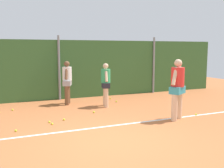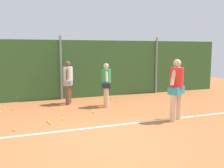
# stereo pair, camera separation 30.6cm
# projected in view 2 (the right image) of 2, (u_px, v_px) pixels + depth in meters

# --- Properties ---
(ground_plane) EXTENTS (25.75, 25.75, 0.00)m
(ground_plane) POSITION_uv_depth(u_px,v_px,m) (87.00, 122.00, 8.18)
(ground_plane) COLOR #B76638
(hedge_fence_backdrop) EXTENTS (16.74, 0.25, 2.62)m
(hedge_fence_backdrop) POSITION_uv_depth(u_px,v_px,m) (60.00, 70.00, 11.91)
(hedge_fence_backdrop) COLOR #386633
(hedge_fence_backdrop) RESTS_ON ground_plane
(fence_post_center) EXTENTS (0.10, 0.10, 2.81)m
(fence_post_center) POSITION_uv_depth(u_px,v_px,m) (61.00, 68.00, 11.74)
(fence_post_center) COLOR gray
(fence_post_center) RESTS_ON ground_plane
(fence_post_right) EXTENTS (0.10, 0.10, 2.81)m
(fence_post_right) POSITION_uv_depth(u_px,v_px,m) (156.00, 65.00, 13.49)
(fence_post_right) COLOR gray
(fence_post_right) RESTS_ON ground_plane
(court_baseline_paint) EXTENTS (12.23, 0.10, 0.01)m
(court_baseline_paint) POSITION_uv_depth(u_px,v_px,m) (93.00, 128.00, 7.62)
(court_baseline_paint) COLOR white
(court_baseline_paint) RESTS_ON ground_plane
(player_foreground_near) EXTENTS (0.74, 0.57, 1.92)m
(player_foreground_near) POSITION_uv_depth(u_px,v_px,m) (176.00, 86.00, 8.31)
(player_foreground_near) COLOR beige
(player_foreground_near) RESTS_ON ground_plane
(player_midcourt) EXTENTS (0.41, 0.78, 1.69)m
(player_midcourt) POSITION_uv_depth(u_px,v_px,m) (106.00, 82.00, 10.33)
(player_midcourt) COLOR beige
(player_midcourt) RESTS_ON ground_plane
(player_backcourt_far) EXTENTS (0.47, 0.69, 1.75)m
(player_backcourt_far) POSITION_uv_depth(u_px,v_px,m) (68.00, 80.00, 10.81)
(player_backcourt_far) COLOR brown
(player_backcourt_far) RESTS_ON ground_plane
(tennis_ball_0) EXTENTS (0.07, 0.07, 0.07)m
(tennis_ball_0) POSITION_uv_depth(u_px,v_px,m) (13.00, 109.00, 9.82)
(tennis_ball_0) COLOR #CCDB33
(tennis_ball_0) RESTS_ON ground_plane
(tennis_ball_1) EXTENTS (0.07, 0.07, 0.07)m
(tennis_ball_1) POSITION_uv_depth(u_px,v_px,m) (63.00, 119.00, 8.44)
(tennis_ball_1) COLOR #CCDB33
(tennis_ball_1) RESTS_ON ground_plane
(tennis_ball_2) EXTENTS (0.07, 0.07, 0.07)m
(tennis_ball_2) POSITION_uv_depth(u_px,v_px,m) (0.00, 112.00, 9.44)
(tennis_ball_2) COLOR #CCDB33
(tennis_ball_2) RESTS_ON ground_plane
(tennis_ball_4) EXTENTS (0.07, 0.07, 0.07)m
(tennis_ball_4) POSITION_uv_depth(u_px,v_px,m) (112.00, 98.00, 11.97)
(tennis_ball_4) COLOR #CCDB33
(tennis_ball_4) RESTS_ON ground_plane
(tennis_ball_5) EXTENTS (0.07, 0.07, 0.07)m
(tennis_ball_5) POSITION_uv_depth(u_px,v_px,m) (196.00, 115.00, 8.94)
(tennis_ball_5) COLOR #CCDB33
(tennis_ball_5) RESTS_ON ground_plane
(tennis_ball_7) EXTENTS (0.07, 0.07, 0.07)m
(tennis_ball_7) POSITION_uv_depth(u_px,v_px,m) (14.00, 130.00, 7.32)
(tennis_ball_7) COLOR #CCDB33
(tennis_ball_7) RESTS_ON ground_plane
(tennis_ball_8) EXTENTS (0.07, 0.07, 0.07)m
(tennis_ball_8) POSITION_uv_depth(u_px,v_px,m) (48.00, 121.00, 8.16)
(tennis_ball_8) COLOR #CCDB33
(tennis_ball_8) RESTS_ON ground_plane
(tennis_ball_9) EXTENTS (0.07, 0.07, 0.07)m
(tennis_ball_9) POSITION_uv_depth(u_px,v_px,m) (117.00, 101.00, 11.27)
(tennis_ball_9) COLOR #CCDB33
(tennis_ball_9) RESTS_ON ground_plane
(tennis_ball_10) EXTENTS (0.07, 0.07, 0.07)m
(tennis_ball_10) POSITION_uv_depth(u_px,v_px,m) (50.00, 123.00, 7.96)
(tennis_ball_10) COLOR #CCDB33
(tennis_ball_10) RESTS_ON ground_plane
(tennis_ball_11) EXTENTS (0.07, 0.07, 0.07)m
(tennis_ball_11) POSITION_uv_depth(u_px,v_px,m) (93.00, 112.00, 9.39)
(tennis_ball_11) COLOR #CCDB33
(tennis_ball_11) RESTS_ON ground_plane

